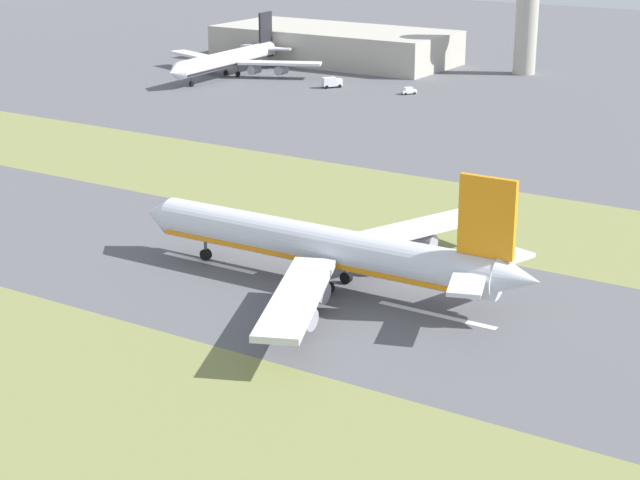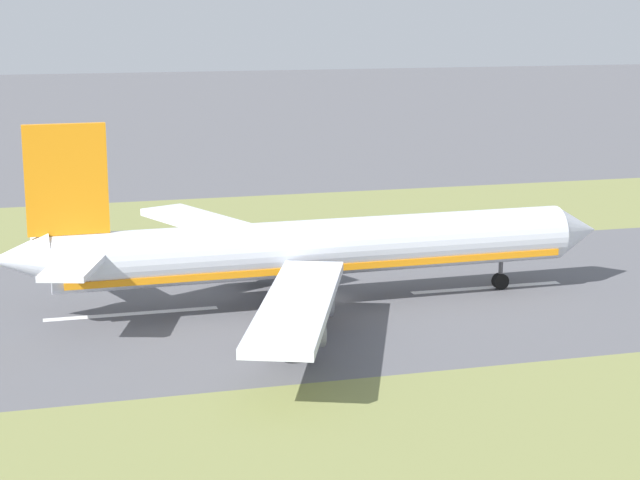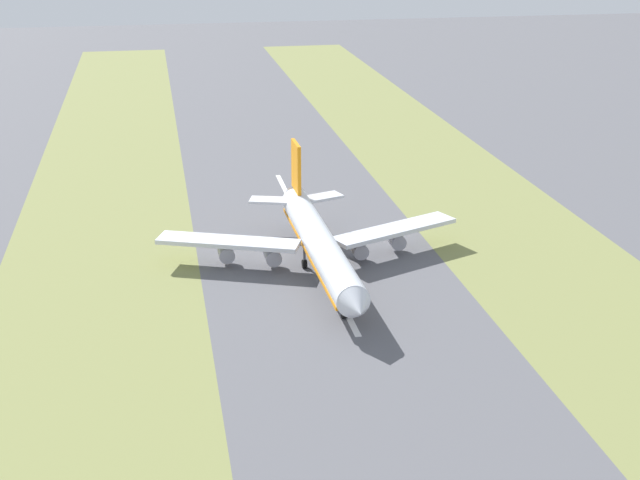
% 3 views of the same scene
% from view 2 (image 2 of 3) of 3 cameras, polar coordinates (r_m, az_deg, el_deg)
% --- Properties ---
extents(ground_plane, '(800.00, 800.00, 0.00)m').
position_cam_2_polar(ground_plane, '(117.15, 0.83, -3.15)').
color(ground_plane, '#56565B').
extents(grass_median_west, '(40.00, 600.00, 0.01)m').
position_cam_2_polar(grass_median_west, '(159.69, -3.64, 1.06)').
color(grass_median_west, olive).
rests_on(grass_median_west, ground).
extents(grass_median_east, '(40.00, 600.00, 0.01)m').
position_cam_2_polar(grass_median_east, '(77.42, 10.27, -11.82)').
color(grass_median_east, olive).
rests_on(grass_median_east, ground).
extents(centreline_dash_mid, '(1.20, 18.00, 0.01)m').
position_cam_2_polar(centreline_dash_mid, '(113.27, -10.01, -3.90)').
color(centreline_dash_mid, silver).
rests_on(centreline_dash_mid, ground).
extents(centreline_dash_far, '(1.20, 18.00, 0.01)m').
position_cam_2_polar(centreline_dash_far, '(123.14, 8.87, -2.52)').
color(centreline_dash_far, silver).
rests_on(centreline_dash_far, ground).
extents(airplane_main_jet, '(64.12, 67.09, 20.20)m').
position_cam_2_polar(airplane_main_jet, '(113.41, -0.92, -0.54)').
color(airplane_main_jet, silver).
rests_on(airplane_main_jet, ground).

